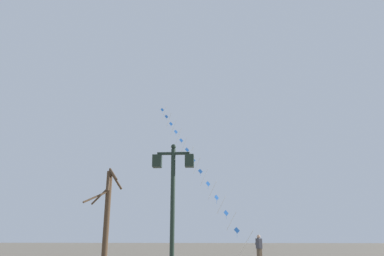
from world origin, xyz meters
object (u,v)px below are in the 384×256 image
Objects in this scene: twin_lantern_lamp_post at (173,186)px; bare_tree at (107,215)px; kite_flyer at (259,248)px; kite_train at (193,160)px.

twin_lantern_lamp_post is 0.94× the size of bare_tree.
bare_tree is at bearing 104.83° from kite_flyer.
bare_tree reaches higher than kite_flyer.
kite_flyer is (4.75, -9.31, -7.66)m from kite_train.
kite_train is at bearing 79.69° from bare_tree.
twin_lantern_lamp_post is 22.51m from kite_train.
twin_lantern_lamp_post is at bearing -55.83° from bare_tree.
kite_train is 12.95m from kite_flyer.
bare_tree is at bearing 124.17° from twin_lantern_lamp_post.
kite_train reaches higher than kite_flyer.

